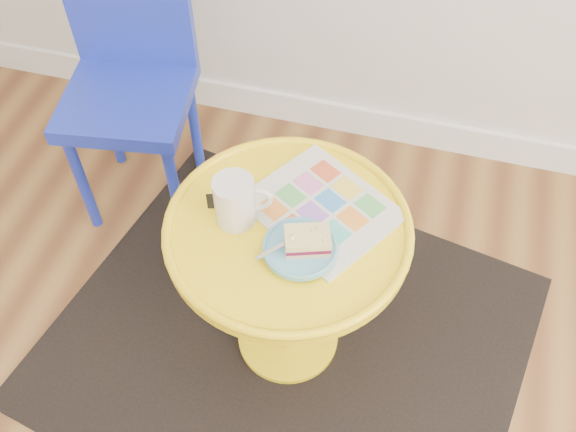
% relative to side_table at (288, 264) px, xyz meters
% --- Properties ---
extents(room_walls, '(4.00, 4.00, 4.00)m').
position_rel_side_table_xyz_m(room_walls, '(-0.71, -0.09, -0.33)').
color(room_walls, silver).
rests_on(room_walls, ground).
extents(rug, '(1.49, 1.33, 0.01)m').
position_rel_side_table_xyz_m(rug, '(0.00, 0.00, -0.39)').
color(rug, black).
rests_on(rug, ground).
extents(side_table, '(0.57, 0.57, 0.54)m').
position_rel_side_table_xyz_m(side_table, '(0.00, 0.00, 0.00)').
color(side_table, yellow).
rests_on(side_table, ground).
extents(chair, '(0.42, 0.42, 0.83)m').
position_rel_side_table_xyz_m(chair, '(-0.62, 0.48, 0.09)').
color(chair, '#1C2EB9').
rests_on(chair, ground).
extents(newspaper, '(0.41, 0.39, 0.01)m').
position_rel_side_table_xyz_m(newspaper, '(0.06, 0.07, 0.16)').
color(newspaper, silver).
rests_on(newspaper, side_table).
extents(mug, '(0.13, 0.09, 0.12)m').
position_rel_side_table_xyz_m(mug, '(-0.12, -0.01, 0.22)').
color(mug, silver).
rests_on(mug, side_table).
extents(plate, '(0.16, 0.16, 0.02)m').
position_rel_side_table_xyz_m(plate, '(0.04, -0.06, 0.17)').
color(plate, '#5BA3C1').
rests_on(plate, newspaper).
extents(cake_slice, '(0.11, 0.09, 0.04)m').
position_rel_side_table_xyz_m(cake_slice, '(0.06, -0.06, 0.20)').
color(cake_slice, '#D3BC8C').
rests_on(cake_slice, plate).
extents(fork, '(0.10, 0.12, 0.00)m').
position_rel_side_table_xyz_m(fork, '(0.01, -0.06, 0.18)').
color(fork, silver).
rests_on(fork, plate).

